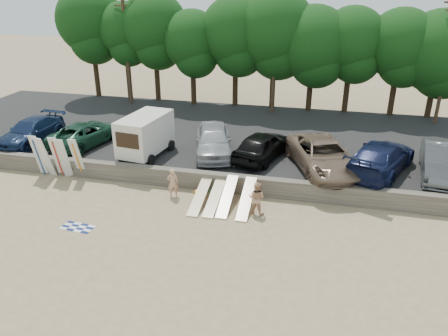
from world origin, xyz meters
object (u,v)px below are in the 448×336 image
Objects in this scene: box_trailer at (145,134)px; car_0 at (31,131)px; beachgoer_b at (256,198)px; car_6 at (442,161)px; car_1 at (86,133)px; car_4 at (323,156)px; car_2 at (213,140)px; beachgoer_a at (173,183)px; car_5 at (381,157)px; cooler at (213,194)px; car_3 at (262,145)px.

box_trailer reaches higher than car_0.
beachgoer_b is (15.43, -4.58, -0.62)m from car_0.
car_6 reaches higher than car_0.
car_1 is 14.82m from car_4.
car_2 is at bearing -165.98° from car_1.
car_4 reaches higher than beachgoer_a.
car_5 reaches higher than beachgoer_a.
car_2 is 13.64× the size of cooler.
beachgoer_b is (0.54, -5.28, -0.70)m from car_3.
box_trailer is 0.77× the size of car_1.
car_1 is 3.34× the size of beachgoer_a.
car_2 is at bearing 150.66° from car_4.
car_6 reaches higher than car_5.
beachgoer_a is (2.88, -3.48, -1.28)m from box_trailer.
car_5 is (21.42, 0.24, 0.13)m from car_0.
beachgoer_a is 4.14× the size of cooler.
car_0 is 14.91m from car_3.
car_0 is 18.39m from car_4.
car_3 is 3.61m from car_4.
beachgoer_a is (-7.46, -3.65, -0.77)m from car_4.
box_trailer is 0.83× the size of car_3.
car_5 is at bearing -13.53° from car_4.
car_3 is 6.06m from beachgoer_a.
car_3 reaches higher than beachgoer_a.
car_4 is at bearing 8.42° from box_trailer.
car_0 is 3.62m from car_1.
car_5 is at bearing -18.71° from car_2.
box_trailer is at bearing 25.90° from car_3.
cooler is at bearing -154.68° from car_6.
car_6 reaches higher than car_4.
cooler is (4.90, -2.99, -1.91)m from box_trailer.
car_6 is at bearing 10.15° from box_trailer.
box_trailer is 13.39m from car_5.
beachgoer_b is at bearing -143.85° from car_6.
car_1 is 8.33m from car_2.
car_2 reaches higher than car_3.
car_0 reaches higher than cooler.
box_trailer is at bearing 159.64° from car_4.
car_3 is 3.10× the size of beachgoer_a.
box_trailer is 6.05m from cooler.
car_1 is 1.01× the size of car_2.
car_3 is 12.84× the size of cooler.
car_5 is 7.72m from beachgoer_b.
car_2 is at bearing 23.17° from box_trailer.
car_3 is at bearing 18.40° from car_5.
beachgoer_b is at bearing -41.31° from cooler.
car_2 reaches higher than car_1.
car_1 is 12.91m from beachgoer_b.
car_4 is at bearing 30.25° from car_5.
car_1 is 0.97× the size of car_6.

